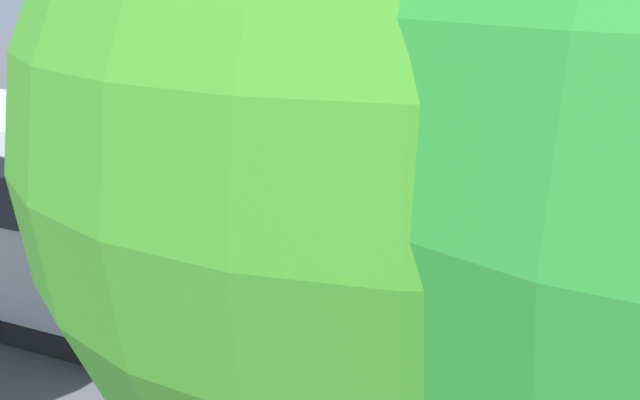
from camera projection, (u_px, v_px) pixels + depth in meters
The scene contains 12 objects.
ground_plane at pixel (358, 258), 14.94m from camera, with size 80.00×80.00×0.00m, color #4C4C51.
tour_bus at pixel (240, 249), 10.77m from camera, with size 11.23×3.03×3.25m.
spectator_far_left at pixel (405, 238), 13.00m from camera, with size 0.58×0.35×1.72m.
spectator_left at pixel (336, 229), 13.27m from camera, with size 0.58×0.37×1.79m.
spectator_centre at pixel (270, 222), 13.62m from camera, with size 0.58×0.37×1.80m.
spectator_right at pixel (216, 214), 14.12m from camera, with size 0.57×0.39×1.75m.
parked_motorcycle_silver at pixel (407, 290), 12.34m from camera, with size 2.02×0.75×0.99m.
stunt_motorcycle at pixel (291, 191), 17.04m from camera, with size 2.03×0.72×1.23m.
tree_centre at pixel (419, 81), 3.61m from camera, with size 3.58×3.58×7.00m.
bay_line_b at pixel (491, 241), 15.80m from camera, with size 0.30×3.93×0.01m.
bay_line_c at pixel (359, 224), 16.84m from camera, with size 0.29×3.90×0.01m.
bay_line_d at pixel (243, 208), 17.87m from camera, with size 0.29×3.85×0.01m.
Camera 1 is at (-4.76, 13.13, 5.49)m, focal length 44.78 mm.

